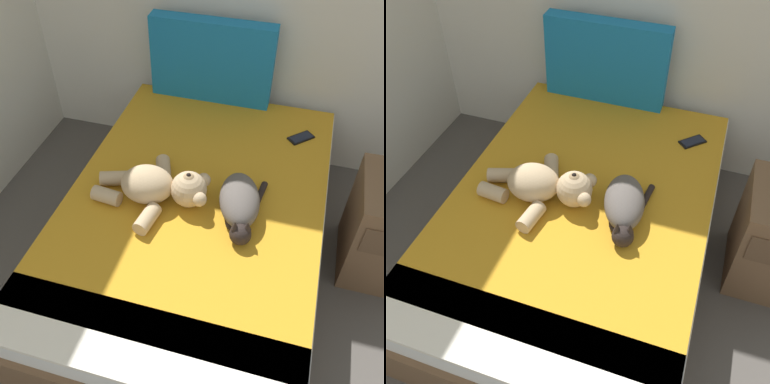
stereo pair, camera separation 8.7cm
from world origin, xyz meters
The scene contains 5 objects.
bed centered at (1.37, 3.45, 0.24)m, with size 1.31×1.91×0.48m.
patterned_cushion centered at (1.22, 4.33, 0.74)m, with size 0.75×0.11×0.51m.
cat centered at (1.60, 3.39, 0.56)m, with size 0.26×0.44×0.15m.
teddy_bear centered at (1.21, 3.38, 0.57)m, with size 0.58×0.51×0.19m.
cell_phone centered at (1.83, 4.06, 0.49)m, with size 0.16×0.16×0.01m.
Camera 2 is at (1.86, 1.99, 2.05)m, focal length 41.05 mm.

